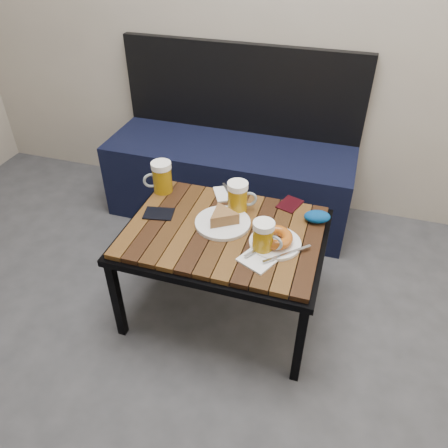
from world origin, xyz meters
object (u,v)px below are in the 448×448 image
(cafe_table, at_px, (224,238))
(knit_pouch, at_px, (317,217))
(plate_bagel, at_px, (275,240))
(beer_mug_left, at_px, (161,177))
(passport_burgundy, at_px, (290,204))
(beer_mug_centre, at_px, (238,197))
(beer_mug_right, at_px, (264,237))
(plate_pie, at_px, (223,219))
(passport_navy, at_px, (159,214))
(bench, at_px, (230,172))

(cafe_table, distance_m, knit_pouch, 0.40)
(cafe_table, distance_m, plate_bagel, 0.24)
(beer_mug_left, relative_size, passport_burgundy, 1.27)
(beer_mug_centre, bearing_deg, plate_bagel, -63.83)
(beer_mug_right, height_order, plate_pie, beer_mug_right)
(beer_mug_right, distance_m, passport_navy, 0.50)
(passport_navy, bearing_deg, bench, 161.66)
(beer_mug_right, bearing_deg, bench, 124.38)
(bench, relative_size, beer_mug_centre, 9.75)
(cafe_table, distance_m, beer_mug_left, 0.43)
(beer_mug_left, xyz_separation_m, passport_burgundy, (0.59, 0.06, -0.07))
(bench, relative_size, beer_mug_right, 10.35)
(beer_mug_centre, bearing_deg, beer_mug_left, 149.66)
(plate_bagel, xyz_separation_m, passport_burgundy, (0.01, 0.29, -0.02))
(bench, relative_size, plate_bagel, 5.71)
(beer_mug_left, xyz_separation_m, beer_mug_centre, (0.38, -0.05, -0.00))
(beer_mug_left, distance_m, plate_pie, 0.39)
(knit_pouch, bearing_deg, beer_mug_left, 177.97)
(beer_mug_right, xyz_separation_m, plate_pie, (-0.20, 0.11, -0.04))
(plate_pie, height_order, passport_burgundy, plate_pie)
(beer_mug_left, height_order, beer_mug_right, beer_mug_left)
(bench, bearing_deg, passport_burgundy, -50.46)
(bench, bearing_deg, passport_navy, -97.32)
(plate_bagel, bearing_deg, beer_mug_left, 158.58)
(passport_navy, bearing_deg, beer_mug_centre, 100.56)
(beer_mug_left, xyz_separation_m, beer_mug_right, (0.55, -0.28, -0.01))
(beer_mug_centre, bearing_deg, knit_pouch, -18.42)
(bench, bearing_deg, beer_mug_right, -65.80)
(plate_pie, height_order, passport_navy, plate_pie)
(passport_navy, relative_size, knit_pouch, 1.13)
(beer_mug_right, relative_size, knit_pouch, 1.21)
(cafe_table, bearing_deg, beer_mug_left, 151.52)
(cafe_table, relative_size, passport_navy, 6.65)
(beer_mug_left, height_order, plate_pie, beer_mug_left)
(plate_bagel, bearing_deg, plate_pie, 164.83)
(cafe_table, distance_m, beer_mug_right, 0.23)
(cafe_table, distance_m, passport_navy, 0.31)
(beer_mug_left, distance_m, beer_mug_centre, 0.38)
(beer_mug_centre, relative_size, knit_pouch, 1.28)
(beer_mug_centre, bearing_deg, passport_navy, 178.88)
(cafe_table, bearing_deg, knit_pouch, 25.43)
(beer_mug_centre, distance_m, plate_bagel, 0.28)
(beer_mug_centre, height_order, knit_pouch, beer_mug_centre)
(passport_burgundy, relative_size, knit_pouch, 1.05)
(bench, height_order, cafe_table, bench)
(plate_pie, height_order, plate_bagel, plate_pie)
(bench, bearing_deg, beer_mug_left, -105.01)
(plate_bagel, bearing_deg, beer_mug_centre, 138.86)
(bench, xyz_separation_m, beer_mug_centre, (0.22, -0.64, 0.27))
(beer_mug_left, bearing_deg, bench, -132.42)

